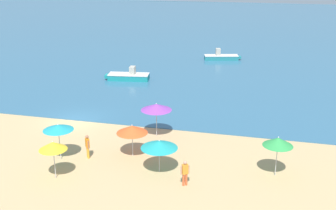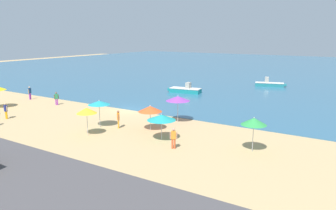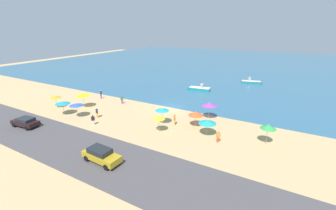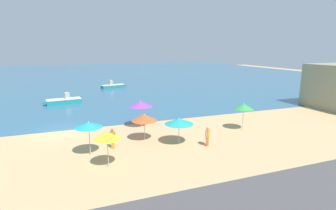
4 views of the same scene
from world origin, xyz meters
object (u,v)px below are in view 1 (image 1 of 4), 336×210
(skiff_nearshore, at_px, (128,76))
(beach_umbrella_9, at_px, (159,144))
(beach_umbrella_4, at_px, (278,142))
(bather_5, at_px, (88,145))
(beach_umbrella_0, at_px, (58,127))
(beach_umbrella_8, at_px, (156,107))
(beach_umbrella_7, at_px, (53,146))
(beach_umbrella_1, at_px, (132,129))
(bather_0, at_px, (185,172))
(skiff_offshore, at_px, (221,57))

(skiff_nearshore, bearing_deg, beach_umbrella_9, -65.80)
(beach_umbrella_4, bearing_deg, bather_5, -177.44)
(beach_umbrella_0, bearing_deg, beach_umbrella_8, 45.52)
(beach_umbrella_9, distance_m, skiff_nearshore, 22.24)
(beach_umbrella_8, xyz_separation_m, beach_umbrella_9, (1.73, -5.57, -0.46))
(beach_umbrella_7, relative_size, beach_umbrella_9, 1.07)
(beach_umbrella_0, height_order, beach_umbrella_4, beach_umbrella_4)
(beach_umbrella_1, height_order, beach_umbrella_8, beach_umbrella_8)
(beach_umbrella_7, distance_m, bather_0, 8.19)
(skiff_offshore, bearing_deg, beach_umbrella_0, -101.83)
(beach_umbrella_1, distance_m, bather_5, 3.23)
(beach_umbrella_4, height_order, beach_umbrella_8, beach_umbrella_8)
(beach_umbrella_4, bearing_deg, bather_0, -153.73)
(skiff_nearshore, bearing_deg, beach_umbrella_8, -63.34)
(beach_umbrella_0, height_order, skiff_nearshore, beach_umbrella_0)
(bather_5, relative_size, skiff_offshore, 0.33)
(beach_umbrella_8, bearing_deg, skiff_nearshore, 116.66)
(beach_umbrella_1, relative_size, beach_umbrella_4, 0.88)
(bather_5, bearing_deg, skiff_offshore, 80.98)
(beach_umbrella_4, xyz_separation_m, skiff_offshore, (-7.41, 31.62, -1.87))
(skiff_offshore, bearing_deg, beach_umbrella_4, -76.82)
(bather_0, bearing_deg, beach_umbrella_1, 144.47)
(beach_umbrella_0, height_order, beach_umbrella_8, beach_umbrella_8)
(skiff_nearshore, bearing_deg, beach_umbrella_4, -49.21)
(beach_umbrella_8, height_order, bather_0, beach_umbrella_8)
(beach_umbrella_4, bearing_deg, beach_umbrella_9, -169.64)
(bather_0, bearing_deg, beach_umbrella_7, -172.42)
(beach_umbrella_0, bearing_deg, beach_umbrella_7, -68.96)
(bather_5, height_order, skiff_nearshore, bather_5)
(beach_umbrella_4, distance_m, bather_0, 6.06)
(skiff_nearshore, distance_m, skiff_offshore, 15.52)
(skiff_offshore, bearing_deg, beach_umbrella_1, -94.11)
(beach_umbrella_1, xyz_separation_m, bather_0, (4.35, -3.11, -1.07))
(beach_umbrella_8, distance_m, skiff_offshore, 27.49)
(beach_umbrella_1, height_order, skiff_nearshore, beach_umbrella_1)
(beach_umbrella_4, relative_size, beach_umbrella_9, 1.13)
(beach_umbrella_8, xyz_separation_m, skiff_offshore, (1.55, 27.38, -1.93))
(beach_umbrella_7, distance_m, beach_umbrella_9, 6.52)
(beach_umbrella_8, bearing_deg, bather_0, -61.83)
(beach_umbrella_0, xyz_separation_m, beach_umbrella_8, (5.31, 5.41, 0.06))
(beach_umbrella_0, distance_m, beach_umbrella_8, 7.58)
(beach_umbrella_9, height_order, bather_0, beach_umbrella_9)
(beach_umbrella_4, distance_m, beach_umbrella_7, 13.80)
(beach_umbrella_1, height_order, beach_umbrella_7, beach_umbrella_7)
(beach_umbrella_9, distance_m, skiff_offshore, 32.98)
(beach_umbrella_8, bearing_deg, beach_umbrella_0, -134.48)
(beach_umbrella_0, distance_m, skiff_nearshore, 20.28)
(beach_umbrella_0, xyz_separation_m, beach_umbrella_7, (0.97, -2.51, -0.12))
(beach_umbrella_7, height_order, skiff_offshore, beach_umbrella_7)
(beach_umbrella_8, distance_m, beach_umbrella_9, 5.85)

